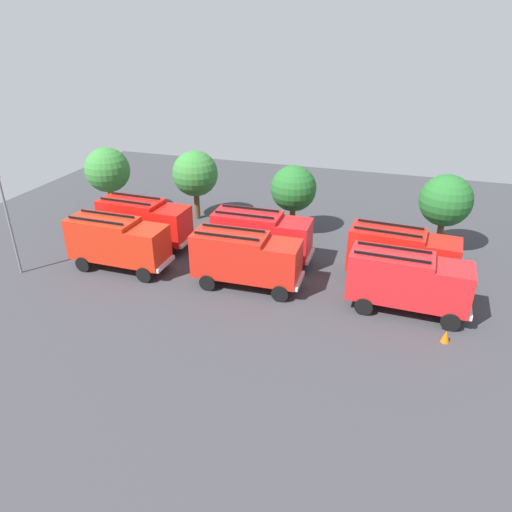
# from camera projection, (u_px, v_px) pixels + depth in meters

# --- Properties ---
(ground_plane) EXTENTS (56.60, 56.60, 0.00)m
(ground_plane) POSITION_uv_depth(u_px,v_px,m) (256.00, 274.00, 33.47)
(ground_plane) COLOR #38383D
(fire_truck_0) EXTENTS (7.23, 2.83, 3.88)m
(fire_truck_0) POSITION_uv_depth(u_px,v_px,m) (118.00, 241.00, 33.29)
(fire_truck_0) COLOR red
(fire_truck_0) RESTS_ON ground
(fire_truck_1) EXTENTS (7.25, 2.89, 3.88)m
(fire_truck_1) POSITION_uv_depth(u_px,v_px,m) (246.00, 257.00, 30.99)
(fire_truck_1) COLOR red
(fire_truck_1) RESTS_ON ground
(fire_truck_2) EXTENTS (7.28, 2.96, 3.88)m
(fire_truck_2) POSITION_uv_depth(u_px,v_px,m) (408.00, 280.00, 28.26)
(fire_truck_2) COLOR red
(fire_truck_2) RESTS_ON ground
(fire_truck_3) EXTENTS (7.28, 2.94, 3.88)m
(fire_truck_3) POSITION_uv_depth(u_px,v_px,m) (144.00, 220.00, 36.74)
(fire_truck_3) COLOR red
(fire_truck_3) RESTS_ON ground
(fire_truck_4) EXTENTS (7.23, 2.81, 3.88)m
(fire_truck_4) POSITION_uv_depth(u_px,v_px,m) (261.00, 235.00, 34.28)
(fire_truck_4) COLOR red
(fire_truck_4) RESTS_ON ground
(fire_truck_5) EXTENTS (7.36, 3.18, 3.88)m
(fire_truck_5) POSITION_uv_depth(u_px,v_px,m) (402.00, 253.00, 31.49)
(fire_truck_5) COLOR red
(fire_truck_5) RESTS_ON ground
(firefighter_0) EXTENTS (0.47, 0.47, 1.71)m
(firefighter_0) POSITION_uv_depth(u_px,v_px,m) (207.00, 242.00, 36.03)
(firefighter_0) COLOR black
(firefighter_0) RESTS_ON ground
(firefighter_1) EXTENTS (0.48, 0.41, 1.80)m
(firefighter_1) POSITION_uv_depth(u_px,v_px,m) (176.00, 222.00, 39.47)
(firefighter_1) COLOR black
(firefighter_1) RESTS_ON ground
(firefighter_2) EXTENTS (0.47, 0.34, 1.74)m
(firefighter_2) POSITION_uv_depth(u_px,v_px,m) (271.00, 230.00, 37.98)
(firefighter_2) COLOR black
(firefighter_2) RESTS_ON ground
(tree_0) EXTENTS (3.95, 3.95, 6.12)m
(tree_0) POSITION_uv_depth(u_px,v_px,m) (108.00, 170.00, 42.19)
(tree_0) COLOR brown
(tree_0) RESTS_ON ground
(tree_1) EXTENTS (3.95, 3.95, 6.12)m
(tree_1) POSITION_uv_depth(u_px,v_px,m) (195.00, 174.00, 41.19)
(tree_1) COLOR brown
(tree_1) RESTS_ON ground
(tree_2) EXTENTS (3.71, 3.71, 5.74)m
(tree_2) POSITION_uv_depth(u_px,v_px,m) (293.00, 189.00, 38.30)
(tree_2) COLOR brown
(tree_2) RESTS_ON ground
(tree_3) EXTENTS (3.86, 3.86, 5.99)m
(tree_3) POSITION_uv_depth(u_px,v_px,m) (446.00, 201.00, 35.22)
(tree_3) COLOR brown
(tree_3) RESTS_ON ground
(traffic_cone_0) EXTENTS (0.46, 0.46, 0.66)m
(traffic_cone_0) POSITION_uv_depth(u_px,v_px,m) (223.00, 241.00, 37.78)
(traffic_cone_0) COLOR #F2600C
(traffic_cone_0) RESTS_ON ground
(traffic_cone_1) EXTENTS (0.48, 0.48, 0.69)m
(traffic_cone_1) POSITION_uv_depth(u_px,v_px,m) (446.00, 336.00, 26.22)
(traffic_cone_1) COLOR #F2600C
(traffic_cone_1) RESTS_ON ground
(lamppost) EXTENTS (0.36, 0.36, 7.17)m
(lamppost) POSITION_uv_depth(u_px,v_px,m) (8.00, 218.00, 31.83)
(lamppost) COLOR slate
(lamppost) RESTS_ON ground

